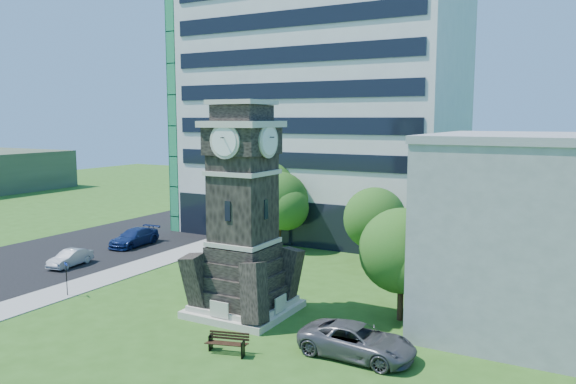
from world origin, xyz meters
The scene contains 14 objects.
ground centered at (0.00, 0.00, 0.00)m, with size 160.00×160.00×0.00m, color #2B5317.
sidewalk centered at (-9.50, 5.00, 0.03)m, with size 3.00×70.00×0.06m, color gray.
street centered at (-18.00, 5.00, 0.01)m, with size 14.00×80.00×0.02m, color black.
clock_tower centered at (3.00, 2.00, 5.28)m, with size 5.40×5.40×12.22m.
office_tall centered at (-3.20, 25.84, 14.22)m, with size 26.20×15.11×28.60m.
car_street_mid centered at (-14.32, 4.23, 0.62)m, with size 1.32×3.78×1.25m, color #9D9FA4.
car_street_north centered at (-15.03, 11.76, 0.75)m, with size 2.11×5.18×1.50m, color navy.
car_east_lot centered at (11.08, -0.58, 0.77)m, with size 2.57×5.57×1.55m, color #504F54.
park_bench centered at (5.45, -3.20, 0.55)m, with size 1.99×0.53×1.03m.
street_sign centered at (-8.51, -0.90, 1.39)m, with size 0.53×0.05×2.22m.
tree_nw centered at (-4.99, 19.24, 4.47)m, with size 6.43×5.85×7.58m.
tree_nc centered at (-3.33, 17.36, 3.97)m, with size 5.61×5.10×6.68m.
tree_ne centered at (6.54, 14.21, 3.77)m, with size 5.07×4.60×6.23m.
tree_east centered at (11.41, 5.16, 3.81)m, with size 5.21×4.74×6.34m.
Camera 1 is at (20.43, -24.39, 11.21)m, focal length 35.00 mm.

